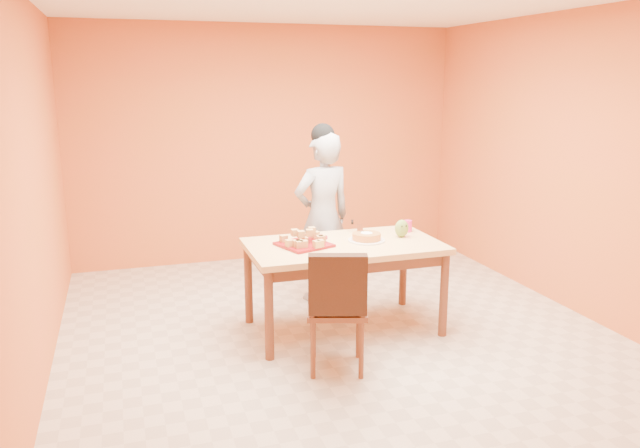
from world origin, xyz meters
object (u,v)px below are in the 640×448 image
object	(u,v)px
magenta_glass	(408,226)
sponge_cake	(367,237)
dining_chair	(338,307)
checker_tin	(406,229)
person	(323,217)
egg_ornament	(402,228)
red_dinner_plate	(314,237)
pastry_platter	(304,245)
dining_table	(344,254)

from	to	relation	value
magenta_glass	sponge_cake	bearing A→B (deg)	-158.14
dining_chair	checker_tin	bearing A→B (deg)	61.56
person	egg_ornament	bearing A→B (deg)	111.93
person	red_dinner_plate	distance (m)	0.61
dining_chair	pastry_platter	distance (m)	0.78
checker_tin	pastry_platter	bearing A→B (deg)	-168.17
person	egg_ornament	xyz separation A→B (m)	(0.48, -0.74, 0.03)
red_dinner_plate	magenta_glass	xyz separation A→B (m)	(0.87, -0.03, 0.05)
dining_table	pastry_platter	xyz separation A→B (m)	(-0.34, 0.02, 0.11)
pastry_platter	egg_ornament	world-z (taller)	egg_ornament
egg_ornament	dining_chair	bearing A→B (deg)	-134.84
dining_chair	sponge_cake	bearing A→B (deg)	72.40
dining_table	magenta_glass	size ratio (longest dim) A/B	15.38
pastry_platter	red_dinner_plate	world-z (taller)	pastry_platter
dining_table	dining_chair	xyz separation A→B (m)	(-0.30, -0.70, -0.18)
dining_chair	person	size ratio (longest dim) A/B	0.58
dining_table	person	world-z (taller)	person
dining_table	pastry_platter	world-z (taller)	pastry_platter
red_dinner_plate	sponge_cake	world-z (taller)	sponge_cake
dining_table	person	distance (m)	0.80
dining_chair	person	world-z (taller)	person
pastry_platter	magenta_glass	bearing A→B (deg)	9.87
person	egg_ornament	distance (m)	0.88
dining_chair	person	distance (m)	1.56
dining_table	egg_ornament	xyz separation A→B (m)	(0.55, 0.05, 0.17)
sponge_cake	dining_table	bearing A→B (deg)	-177.55
sponge_cake	magenta_glass	size ratio (longest dim) A/B	2.33
dining_table	magenta_glass	distance (m)	0.72
dining_table	person	bearing A→B (deg)	84.87
magenta_glass	person	bearing A→B (deg)	136.09
magenta_glass	checker_tin	size ratio (longest dim) A/B	0.96
egg_ornament	magenta_glass	distance (m)	0.21
person	red_dinner_plate	bearing A→B (deg)	54.27
sponge_cake	egg_ornament	xyz separation A→B (m)	(0.34, 0.04, 0.04)
dining_chair	egg_ornament	size ratio (longest dim) A/B	6.09
dining_chair	pastry_platter	xyz separation A→B (m)	(-0.04, 0.72, 0.29)
person	dining_chair	bearing A→B (deg)	65.21
dining_chair	checker_tin	xyz separation A→B (m)	(0.98, 0.93, 0.29)
dining_table	magenta_glass	xyz separation A→B (m)	(0.68, 0.20, 0.15)
pastry_platter	dining_table	bearing A→B (deg)	-3.62
dining_chair	magenta_glass	world-z (taller)	dining_chair
dining_chair	checker_tin	size ratio (longest dim) A/B	8.64
dining_chair	sponge_cake	distance (m)	0.93
dining_table	person	xyz separation A→B (m)	(0.07, 0.79, 0.14)
magenta_glass	checker_tin	distance (m)	0.05
pastry_platter	magenta_glass	distance (m)	1.04
pastry_platter	magenta_glass	xyz separation A→B (m)	(1.02, 0.18, 0.04)
pastry_platter	sponge_cake	bearing A→B (deg)	-1.34
magenta_glass	checker_tin	bearing A→B (deg)	90.00
person	pastry_platter	distance (m)	0.87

